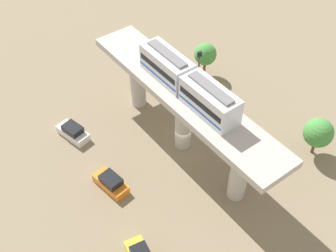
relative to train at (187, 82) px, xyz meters
name	(u,v)px	position (x,y,z in m)	size (l,w,h in m)	color
ground_plane	(183,144)	(0.00, -0.45, -9.79)	(120.00, 120.00, 0.00)	#84755B
viaduct	(184,106)	(0.00, -0.45, -3.62)	(5.20, 28.00, 8.26)	#B7B2AA
train	(187,82)	(0.00, 0.00, 0.00)	(2.64, 13.55, 3.24)	silver
parked_car_orange	(111,183)	(10.08, -0.18, -9.05)	(2.39, 4.42, 1.76)	orange
parked_car_white	(73,132)	(9.67, -9.38, -9.05)	(2.68, 4.49, 1.76)	white
tree_near_viaduct	(205,54)	(-10.70, -9.11, -6.46)	(3.04, 3.04, 4.87)	brown
tree_mid_lot	(318,133)	(-11.28, 9.61, -6.56)	(3.40, 3.40, 4.95)	brown
tree_far_corner	(223,106)	(-6.15, -0.52, -7.12)	(2.48, 2.48, 3.94)	brown
signal_post	(198,87)	(-3.40, -2.18, -3.83)	(0.44, 0.28, 10.86)	#4C4C51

